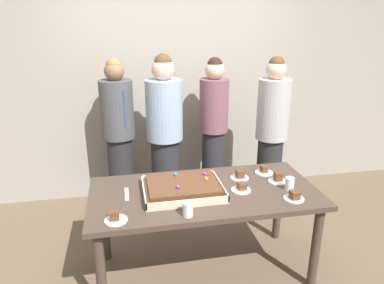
# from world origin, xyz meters

# --- Properties ---
(ground_plane) EXTENTS (12.00, 12.00, 0.00)m
(ground_plane) POSITION_xyz_m (0.00, 0.00, 0.00)
(ground_plane) COLOR brown
(interior_back_panel) EXTENTS (8.00, 0.12, 3.00)m
(interior_back_panel) POSITION_xyz_m (0.00, 1.60, 1.50)
(interior_back_panel) COLOR #9E998E
(interior_back_panel) RESTS_ON ground_plane
(party_table) EXTENTS (1.74, 0.83, 0.74)m
(party_table) POSITION_xyz_m (0.00, 0.00, 0.65)
(party_table) COLOR #47382D
(party_table) RESTS_ON ground_plane
(sheet_cake) EXTENTS (0.59, 0.47, 0.11)m
(sheet_cake) POSITION_xyz_m (-0.17, 0.01, 0.78)
(sheet_cake) COLOR beige
(sheet_cake) RESTS_ON party_table
(plated_slice_near_left) EXTENTS (0.15, 0.15, 0.07)m
(plated_slice_near_left) POSITION_xyz_m (0.34, 0.16, 0.76)
(plated_slice_near_left) COLOR white
(plated_slice_near_left) RESTS_ON party_table
(plated_slice_near_right) EXTENTS (0.15, 0.15, 0.07)m
(plated_slice_near_right) POSITION_xyz_m (0.61, -0.26, 0.76)
(plated_slice_near_right) COLOR white
(plated_slice_near_right) RESTS_ON party_table
(plated_slice_far_left) EXTENTS (0.15, 0.15, 0.06)m
(plated_slice_far_left) POSITION_xyz_m (0.28, -0.05, 0.76)
(plated_slice_far_left) COLOR white
(plated_slice_far_left) RESTS_ON party_table
(plated_slice_far_right) EXTENTS (0.15, 0.15, 0.08)m
(plated_slice_far_right) POSITION_xyz_m (0.62, 0.04, 0.76)
(plated_slice_far_right) COLOR white
(plated_slice_far_right) RESTS_ON party_table
(plated_slice_center_front) EXTENTS (0.15, 0.15, 0.07)m
(plated_slice_center_front) POSITION_xyz_m (-0.67, -0.30, 0.76)
(plated_slice_center_front) COLOR white
(plated_slice_center_front) RESTS_ON party_table
(plated_slice_center_back) EXTENTS (0.15, 0.15, 0.06)m
(plated_slice_center_back) POSITION_xyz_m (0.57, 0.22, 0.76)
(plated_slice_center_back) COLOR white
(plated_slice_center_back) RESTS_ON party_table
(drink_cup_nearest) EXTENTS (0.07, 0.07, 0.10)m
(drink_cup_nearest) POSITION_xyz_m (-0.19, -0.33, 0.79)
(drink_cup_nearest) COLOR white
(drink_cup_nearest) RESTS_ON party_table
(drink_cup_middle) EXTENTS (0.07, 0.07, 0.10)m
(drink_cup_middle) POSITION_xyz_m (0.65, -0.11, 0.79)
(drink_cup_middle) COLOR white
(drink_cup_middle) RESTS_ON party_table
(cake_server_utensil) EXTENTS (0.03, 0.20, 0.01)m
(cake_server_utensil) POSITION_xyz_m (-0.58, 0.06, 0.74)
(cake_server_utensil) COLOR silver
(cake_server_utensil) RESTS_ON party_table
(person_serving_front) EXTENTS (0.33, 0.33, 1.63)m
(person_serving_front) POSITION_xyz_m (-0.63, 1.15, 0.85)
(person_serving_front) COLOR #28282D
(person_serving_front) RESTS_ON ground_plane
(person_green_shirt_behind) EXTENTS (0.31, 0.31, 1.62)m
(person_green_shirt_behind) POSITION_xyz_m (0.37, 1.15, 0.85)
(person_green_shirt_behind) COLOR #28282D
(person_green_shirt_behind) RESTS_ON ground_plane
(person_striped_tie_right) EXTENTS (0.32, 0.32, 1.65)m
(person_striped_tie_right) POSITION_xyz_m (0.89, 0.83, 0.86)
(person_striped_tie_right) COLOR #28282D
(person_striped_tie_right) RESTS_ON ground_plane
(person_far_right_suit) EXTENTS (0.36, 0.36, 1.68)m
(person_far_right_suit) POSITION_xyz_m (-0.18, 0.96, 0.87)
(person_far_right_suit) COLOR #28282D
(person_far_right_suit) RESTS_ON ground_plane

